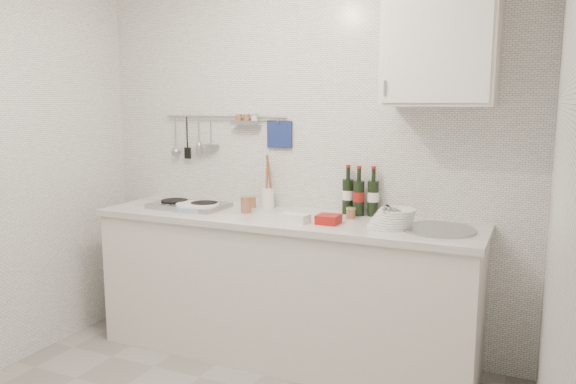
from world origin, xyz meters
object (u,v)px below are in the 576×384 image
(wall_cabinet, at_px, (441,42))
(plate_stack_hob, at_px, (196,207))
(wine_bottles, at_px, (360,191))
(utensil_crock, at_px, (268,195))
(plate_stack_sink, at_px, (393,218))

(wall_cabinet, distance_m, plate_stack_hob, 1.83)
(wine_bottles, height_order, utensil_crock, utensil_crock)
(wall_cabinet, height_order, plate_stack_sink, wall_cabinet)
(wall_cabinet, height_order, wine_bottles, wall_cabinet)
(wine_bottles, bearing_deg, plate_stack_sink, -42.70)
(wine_bottles, distance_m, utensil_crock, 0.64)
(wall_cabinet, distance_m, wine_bottles, 1.01)
(plate_stack_hob, bearing_deg, utensil_crock, 33.06)
(plate_stack_hob, relative_size, plate_stack_sink, 1.12)
(wine_bottles, relative_size, utensil_crock, 0.86)
(wall_cabinet, relative_size, wine_bottles, 2.26)
(plate_stack_hob, bearing_deg, wall_cabinet, 6.16)
(plate_stack_hob, xyz_separation_m, wine_bottles, (1.03, 0.28, 0.13))
(wall_cabinet, xyz_separation_m, plate_stack_sink, (-0.21, -0.14, -0.98))
(plate_stack_hob, height_order, plate_stack_sink, plate_stack_sink)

